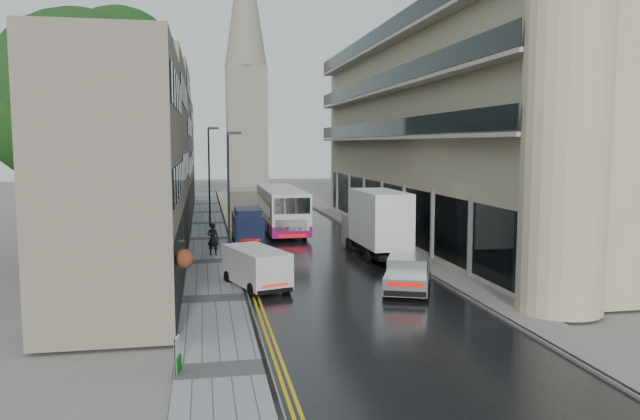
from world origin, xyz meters
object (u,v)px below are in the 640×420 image
object	(u,v)px
white_van	(252,275)
pedestrian	(213,239)
lamp_post_near	(229,196)
lamp_post_far	(209,178)
estate_sign	(177,355)
silver_hatchback	(386,279)
navy_van	(236,228)
white_lorry	(368,228)
cream_bus	(270,215)
tree_near	(81,134)
tree_far	(119,147)

from	to	relation	value
white_van	pedestrian	bearing A→B (deg)	80.26
lamp_post_near	lamp_post_far	distance (m)	13.81
estate_sign	silver_hatchback	bearing A→B (deg)	51.77
navy_van	lamp_post_near	world-z (taller)	lamp_post_near
white_lorry	silver_hatchback	size ratio (longest dim) A/B	1.75
lamp_post_near	lamp_post_far	size ratio (longest dim) A/B	0.92
pedestrian	silver_hatchback	bearing A→B (deg)	143.32
cream_bus	tree_near	bearing A→B (deg)	-143.81
tree_near	cream_bus	world-z (taller)	tree_near
tree_far	navy_van	xyz separation A→B (m)	(7.90, -8.64, -5.03)
lamp_post_near	estate_sign	distance (m)	17.49
white_lorry	white_van	xyz separation A→B (m)	(-6.77, -6.49, -1.00)
tree_far	white_van	world-z (taller)	tree_far
cream_bus	white_van	xyz separation A→B (m)	(-2.51, -16.57, -0.67)
navy_van	estate_sign	world-z (taller)	navy_van
tree_near	tree_far	distance (m)	13.02
navy_van	lamp_post_far	size ratio (longest dim) A/B	0.61
white_lorry	navy_van	xyz separation A→B (m)	(-6.77, 6.63, -0.74)
white_lorry	estate_sign	world-z (taller)	white_lorry
pedestrian	estate_sign	bearing A→B (deg)	106.96
cream_bus	white_lorry	distance (m)	10.95
lamp_post_near	tree_far	bearing A→B (deg)	125.90
tree_near	cream_bus	size ratio (longest dim) A/B	1.19
silver_hatchback	navy_van	world-z (taller)	navy_van
tree_far	white_lorry	bearing A→B (deg)	-46.14
lamp_post_far	tree_near	bearing A→B (deg)	-118.94
tree_near	white_lorry	size ratio (longest dim) A/B	1.90
tree_far	white_lorry	size ratio (longest dim) A/B	1.70
estate_sign	tree_far	bearing A→B (deg)	109.33
lamp_post_near	lamp_post_far	xyz separation A→B (m)	(-0.90, 13.78, 0.29)
tree_near	lamp_post_near	bearing A→B (deg)	-2.25
tree_far	pedestrian	world-z (taller)	tree_far
tree_far	silver_hatchback	bearing A→B (deg)	-59.71
silver_hatchback	lamp_post_near	distance (m)	11.74
lamp_post_far	pedestrian	bearing A→B (deg)	-92.34
pedestrian	tree_far	bearing A→B (deg)	-40.69
tree_far	navy_van	size ratio (longest dim) A/B	2.69
pedestrian	lamp_post_near	xyz separation A→B (m)	(0.87, -1.34, 2.56)
tree_near	estate_sign	bearing A→B (deg)	-72.60
white_van	tree_far	bearing A→B (deg)	91.78
tree_far	white_van	size ratio (longest dim) A/B	3.06
tree_near	cream_bus	bearing A→B (deg)	36.10
lamp_post_near	pedestrian	bearing A→B (deg)	130.11
cream_bus	white_van	distance (m)	16.77
silver_hatchback	lamp_post_far	distance (m)	24.64
cream_bus	navy_van	xyz separation A→B (m)	(-2.51, -3.45, -0.41)
white_lorry	lamp_post_near	world-z (taller)	lamp_post_near
white_van	silver_hatchback	bearing A→B (deg)	-30.34
tree_far	pedestrian	xyz separation A→B (m)	(6.45, -11.95, -5.18)
white_lorry	silver_hatchback	bearing A→B (deg)	-101.11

